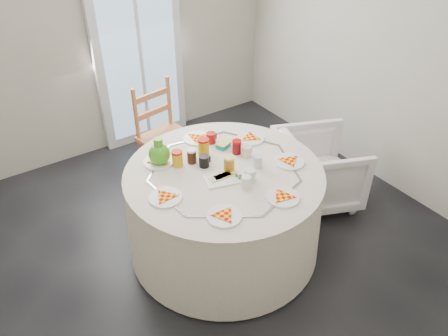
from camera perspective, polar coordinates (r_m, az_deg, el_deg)
floor at (r=3.77m, az=-2.16°, el=-10.14°), size 4.00×4.00×0.00m
wall_back at (r=4.70m, az=-16.32°, el=16.67°), size 4.00×0.02×2.60m
wall_right at (r=4.30m, az=21.26°, el=14.07°), size 0.02×4.00×2.60m
glass_door at (r=4.87m, az=-11.11°, el=14.88°), size 1.00×0.08×2.10m
table at (r=3.53m, az=0.00°, el=-5.66°), size 1.56×1.56×0.79m
wooden_chair at (r=4.26m, az=-7.40°, el=3.54°), size 0.53×0.52×1.03m
armchair at (r=4.12m, az=12.21°, el=0.41°), size 0.90×0.93×0.74m
place_settings at (r=3.29m, az=-0.00°, el=-0.43°), size 1.28×1.28×0.02m
jar_cluster at (r=3.39m, az=-2.30°, el=1.80°), size 0.57×0.33×0.16m
butter_tub at (r=3.56m, az=-0.06°, el=2.93°), size 0.14×0.12×0.05m
green_pitcher at (r=3.35m, az=-8.47°, el=2.03°), size 0.22×0.22×0.22m
cheese_platter at (r=3.21m, az=0.03°, el=-1.41°), size 0.33×0.26×0.04m
mugs_glasses at (r=3.32m, az=1.12°, el=0.84°), size 0.67×0.67×0.11m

